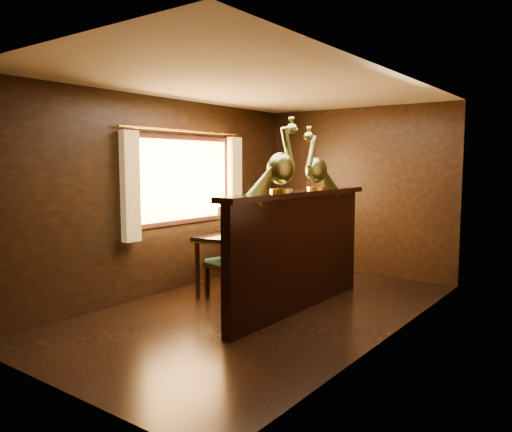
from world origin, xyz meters
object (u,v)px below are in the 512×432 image
object	(u,v)px
chair_left	(258,253)
chair_right	(232,248)
peacock_right	(316,159)
dining_table	(243,238)
peacock_left	(281,154)

from	to	relation	value
chair_left	chair_right	size ratio (longest dim) A/B	1.03
chair_right	peacock_right	bearing A→B (deg)	42.70
dining_table	peacock_left	size ratio (longest dim) A/B	1.75
chair_left	chair_right	distance (m)	0.54
peacock_right	peacock_left	bearing A→B (deg)	-90.00
dining_table	peacock_right	xyz separation A→B (m)	(1.03, 0.08, 1.03)
chair_right	peacock_right	xyz separation A→B (m)	(0.88, 0.48, 1.08)
peacock_right	chair_left	bearing A→B (deg)	-119.60
chair_left	peacock_left	world-z (taller)	peacock_left
chair_right	peacock_left	distance (m)	1.45
chair_right	dining_table	bearing A→B (deg)	124.49
peacock_left	dining_table	bearing A→B (deg)	147.35
dining_table	peacock_left	bearing A→B (deg)	-42.02
peacock_left	peacock_right	distance (m)	0.74
chair_right	peacock_right	distance (m)	1.48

